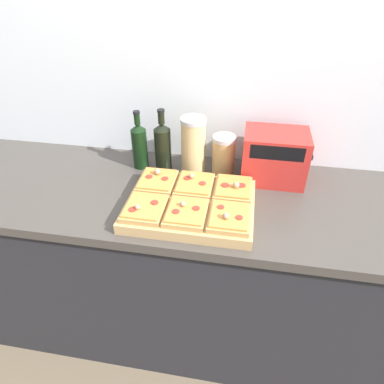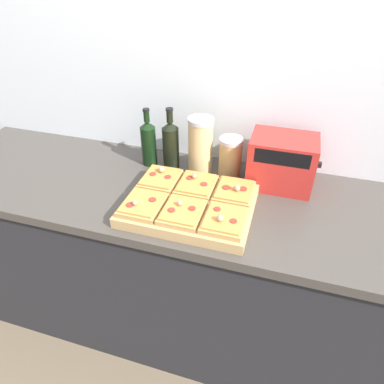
# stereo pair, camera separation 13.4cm
# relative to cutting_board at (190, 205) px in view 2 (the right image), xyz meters

# --- Properties ---
(ground_plane) EXTENTS (12.00, 12.00, 0.00)m
(ground_plane) POSITION_rel_cutting_board_xyz_m (0.06, -0.21, -0.91)
(ground_plane) COLOR brown
(wall_back) EXTENTS (6.00, 0.06, 2.50)m
(wall_back) POSITION_rel_cutting_board_xyz_m (0.06, 0.46, 0.34)
(wall_back) COLOR silver
(wall_back) RESTS_ON ground_plane
(kitchen_counter) EXTENTS (2.63, 0.67, 0.89)m
(kitchen_counter) POSITION_rel_cutting_board_xyz_m (0.06, 0.11, -0.47)
(kitchen_counter) COLOR #232328
(kitchen_counter) RESTS_ON ground_plane
(cutting_board) EXTENTS (0.49, 0.39, 0.04)m
(cutting_board) POSITION_rel_cutting_board_xyz_m (0.00, 0.00, 0.00)
(cutting_board) COLOR tan
(cutting_board) RESTS_ON kitchen_counter
(pizza_slice_back_left) EXTENTS (0.15, 0.17, 0.05)m
(pizza_slice_back_left) POSITION_rel_cutting_board_xyz_m (-0.16, 0.09, 0.04)
(pizza_slice_back_left) COLOR tan
(pizza_slice_back_left) RESTS_ON cutting_board
(pizza_slice_back_center) EXTENTS (0.15, 0.17, 0.05)m
(pizza_slice_back_center) POSITION_rel_cutting_board_xyz_m (-0.00, 0.09, 0.04)
(pizza_slice_back_center) COLOR tan
(pizza_slice_back_center) RESTS_ON cutting_board
(pizza_slice_back_right) EXTENTS (0.15, 0.17, 0.05)m
(pizza_slice_back_right) POSITION_rel_cutting_board_xyz_m (0.16, 0.09, 0.04)
(pizza_slice_back_right) COLOR tan
(pizza_slice_back_right) RESTS_ON cutting_board
(pizza_slice_front_left) EXTENTS (0.15, 0.17, 0.05)m
(pizza_slice_front_left) POSITION_rel_cutting_board_xyz_m (-0.16, -0.09, 0.04)
(pizza_slice_front_left) COLOR tan
(pizza_slice_front_left) RESTS_ON cutting_board
(pizza_slice_front_center) EXTENTS (0.15, 0.17, 0.05)m
(pizza_slice_front_center) POSITION_rel_cutting_board_xyz_m (-0.00, -0.09, 0.04)
(pizza_slice_front_center) COLOR tan
(pizza_slice_front_center) RESTS_ON cutting_board
(pizza_slice_front_right) EXTENTS (0.15, 0.17, 0.05)m
(pizza_slice_front_right) POSITION_rel_cutting_board_xyz_m (0.16, -0.09, 0.04)
(pizza_slice_front_right) COLOR tan
(pizza_slice_front_right) RESTS_ON cutting_board
(olive_oil_bottle) EXTENTS (0.07, 0.07, 0.27)m
(olive_oil_bottle) POSITION_rel_cutting_board_xyz_m (-0.29, 0.29, 0.09)
(olive_oil_bottle) COLOR black
(olive_oil_bottle) RESTS_ON kitchen_counter
(wine_bottle) EXTENTS (0.07, 0.07, 0.29)m
(wine_bottle) POSITION_rel_cutting_board_xyz_m (-0.18, 0.29, 0.10)
(wine_bottle) COLOR black
(wine_bottle) RESTS_ON kitchen_counter
(grain_jar_tall) EXTENTS (0.11, 0.11, 0.26)m
(grain_jar_tall) POSITION_rel_cutting_board_xyz_m (-0.04, 0.29, 0.11)
(grain_jar_tall) COLOR tan
(grain_jar_tall) RESTS_ON kitchen_counter
(grain_jar_short) EXTENTS (0.10, 0.10, 0.19)m
(grain_jar_short) POSITION_rel_cutting_board_xyz_m (0.10, 0.29, 0.07)
(grain_jar_short) COLOR tan
(grain_jar_short) RESTS_ON kitchen_counter
(toaster_oven) EXTENTS (0.29, 0.20, 0.22)m
(toaster_oven) POSITION_rel_cutting_board_xyz_m (0.32, 0.28, 0.09)
(toaster_oven) COLOR red
(toaster_oven) RESTS_ON kitchen_counter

